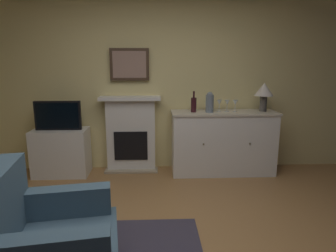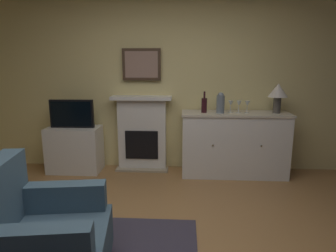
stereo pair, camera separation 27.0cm
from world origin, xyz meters
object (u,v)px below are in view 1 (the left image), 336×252
(table_lamp, at_px, (264,91))
(armchair, at_px, (46,245))
(wine_glass_center, at_px, (227,103))
(vase_decorative, at_px, (210,102))
(wine_bottle, at_px, (194,104))
(sideboard_cabinet, at_px, (223,142))
(fireplace_unit, at_px, (131,134))
(framed_picture, at_px, (129,65))
(tv_cabinet, at_px, (61,152))
(wine_glass_left, at_px, (219,103))
(tv_set, at_px, (58,116))
(wine_glass_right, at_px, (235,103))

(table_lamp, height_order, armchair, table_lamp)
(table_lamp, height_order, wine_glass_center, table_lamp)
(vase_decorative, bearing_deg, wine_bottle, 173.73)
(wine_glass_center, relative_size, armchair, 0.18)
(sideboard_cabinet, xyz_separation_m, wine_bottle, (-0.43, -0.03, 0.56))
(sideboard_cabinet, bearing_deg, table_lamp, 0.00)
(fireplace_unit, height_order, framed_picture, framed_picture)
(tv_cabinet, bearing_deg, framed_picture, 12.01)
(fireplace_unit, height_order, tv_cabinet, fireplace_unit)
(wine_glass_center, bearing_deg, table_lamp, 0.67)
(framed_picture, relative_size, wine_glass_left, 3.33)
(sideboard_cabinet, relative_size, wine_glass_center, 8.94)
(fireplace_unit, height_order, wine_glass_center, fireplace_unit)
(wine_glass_center, bearing_deg, wine_bottle, -177.54)
(fireplace_unit, relative_size, wine_glass_left, 6.67)
(wine_bottle, relative_size, tv_cabinet, 0.39)
(wine_bottle, distance_m, tv_set, 1.87)
(vase_decorative, bearing_deg, tv_set, 178.85)
(wine_glass_center, distance_m, armchair, 2.91)
(table_lamp, bearing_deg, vase_decorative, -176.26)
(fireplace_unit, bearing_deg, vase_decorative, -11.61)
(wine_glass_center, relative_size, tv_cabinet, 0.22)
(armchair, bearing_deg, tv_set, 105.01)
(wine_glass_right, relative_size, tv_set, 0.27)
(framed_picture, distance_m, wine_glass_right, 1.58)
(fireplace_unit, height_order, wine_bottle, wine_bottle)
(fireplace_unit, height_order, wine_glass_left, fireplace_unit)
(tv_set, bearing_deg, sideboard_cabinet, 0.20)
(tv_cabinet, bearing_deg, tv_set, -90.00)
(fireplace_unit, bearing_deg, wine_glass_center, -7.67)
(sideboard_cabinet, height_order, wine_glass_left, wine_glass_left)
(wine_bottle, xyz_separation_m, tv_set, (-1.86, 0.02, -0.15))
(framed_picture, xyz_separation_m, wine_glass_center, (1.36, -0.23, -0.52))
(table_lamp, distance_m, armchair, 3.28)
(sideboard_cabinet, height_order, armchair, armchair)
(vase_decorative, relative_size, tv_set, 0.45)
(tv_cabinet, bearing_deg, table_lamp, -0.30)
(fireplace_unit, xyz_separation_m, wine_glass_right, (1.47, -0.20, 0.47))
(table_lamp, bearing_deg, tv_set, -179.84)
(tv_set, bearing_deg, framed_picture, 13.31)
(fireplace_unit, distance_m, wine_glass_center, 1.45)
(framed_picture, distance_m, vase_decorative, 1.25)
(wine_glass_left, bearing_deg, framed_picture, 169.98)
(framed_picture, height_order, armchair, framed_picture)
(table_lamp, height_order, vase_decorative, table_lamp)
(sideboard_cabinet, height_order, table_lamp, table_lamp)
(sideboard_cabinet, height_order, wine_glass_right, wine_glass_right)
(sideboard_cabinet, distance_m, wine_glass_left, 0.57)
(table_lamp, relative_size, wine_glass_left, 2.42)
(wine_bottle, distance_m, armchair, 2.64)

